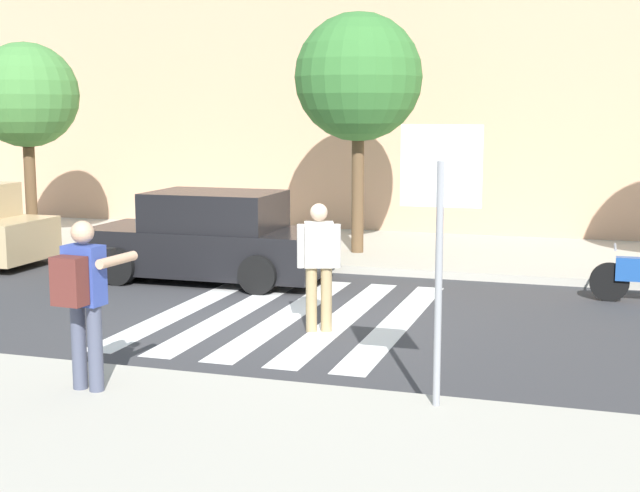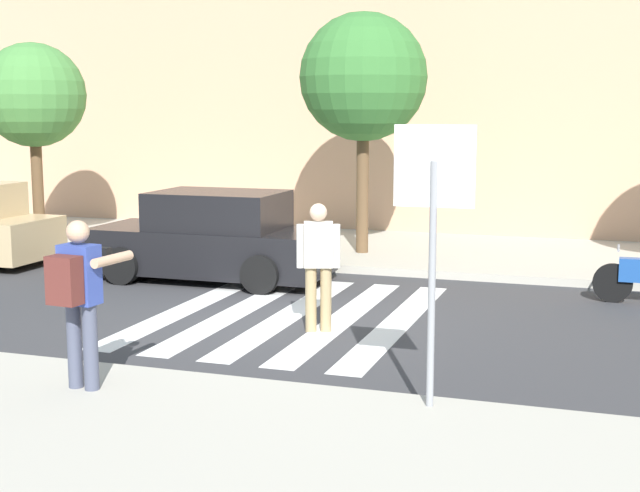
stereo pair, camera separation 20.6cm
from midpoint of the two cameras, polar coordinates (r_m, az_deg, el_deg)
ground_plane at (r=12.75m, az=-1.82°, el=-4.63°), size 120.00×120.00×0.00m
sidewalk_near at (r=7.50m, az=-18.95°, el=-14.34°), size 60.00×6.00×0.14m
sidewalk_far at (r=18.38m, az=4.66°, el=-0.28°), size 60.00×4.80×0.14m
building_facade_far at (r=22.45m, az=7.47°, el=9.15°), size 56.00×4.00×6.26m
crosswalk_stripe_0 at (r=13.55m, az=-7.90°, el=-3.89°), size 0.44×5.20×0.01m
crosswalk_stripe_1 at (r=13.22m, az=-4.78°, el=-4.16°), size 0.44×5.20×0.01m
crosswalk_stripe_2 at (r=12.93m, az=-1.51°, el=-4.42°), size 0.44×5.20×0.01m
crosswalk_stripe_3 at (r=12.69m, az=1.90°, el=-4.68°), size 0.44×5.20×0.01m
crosswalk_stripe_4 at (r=12.49m, az=5.43°, el=-4.93°), size 0.44×5.20×0.01m
stop_sign at (r=8.33m, az=8.00°, el=2.73°), size 0.76×0.08×2.67m
photographer_with_backpack at (r=9.19m, az=-14.58°, el=-2.73°), size 0.63×0.88×1.72m
pedestrian_crossing at (r=11.79m, az=0.40°, el=-0.89°), size 0.55×0.35×1.72m
parked_car_black at (r=15.53m, az=-6.48°, el=0.47°), size 4.10×1.92×1.55m
street_tree_west at (r=19.91m, az=-17.59°, el=9.13°), size 2.19×2.19×4.20m
street_tree_center at (r=17.46m, az=3.13°, el=10.69°), size 2.48×2.48×4.66m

